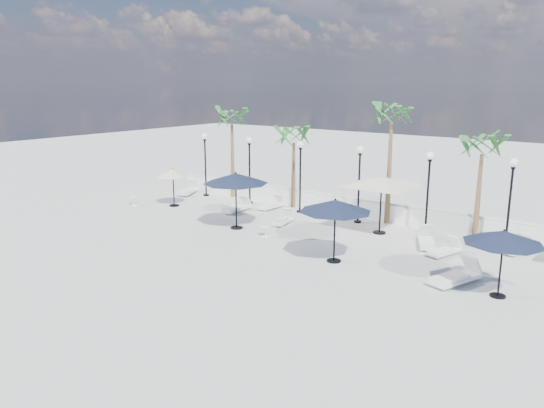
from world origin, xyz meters
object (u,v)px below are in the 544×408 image
Objects in this scene: lounger_0 at (188,190)px; lounger_4 at (444,250)px; lounger_2 at (283,220)px; lounger_5 at (427,241)px; lounger_3 at (271,205)px; parasol_navy_right at (504,238)px; parasol_cream_sq_a at (382,177)px; lounger_1 at (237,207)px; parasol_navy_mid at (335,206)px; lounger_6 at (456,276)px; lounger_7 at (517,247)px; parasol_navy_left at (236,179)px; parasol_cream_small at (173,173)px.

lounger_0 is 1.21× the size of lounger_4.
lounger_5 is at bearing -6.09° from lounger_2.
lounger_3 is 1.02× the size of lounger_4.
lounger_5 is 5.79m from parasol_navy_right.
lounger_1 is at bearing -173.88° from parasol_cream_sq_a.
lounger_0 is at bearing 158.31° from parasol_navy_mid.
parasol_cream_sq_a is at bearing 145.28° from parasol_navy_right.
lounger_1 reaches higher than lounger_4.
lounger_6 is at bearing -20.26° from lounger_3.
lounger_2 is 6.27m from parasol_navy_mid.
lounger_7 is (19.26, 0.05, -0.04)m from lounger_0.
lounger_2 is at bearing 161.61° from lounger_5.
parasol_navy_mid is 1.11× the size of parasol_navy_right.
parasol_cream_sq_a reaches higher than parasol_navy_mid.
parasol_navy_left is 12.34m from parasol_navy_right.
lounger_0 is 1.18× the size of lounger_3.
lounger_7 is at bearing -24.04° from lounger_0.
lounger_2 is at bearing -156.46° from lounger_7.
parasol_cream_small is at bearing 167.31° from parasol_navy_mid.
parasol_cream_sq_a reaches higher than lounger_2.
lounger_6 is 0.87× the size of parasol_navy_right.
lounger_7 is at bearing 45.55° from parasol_navy_mid.
lounger_6 reaches higher than lounger_2.
lounger_6 is 0.79× the size of parasol_navy_mid.
lounger_6 is at bearing -7.36° from parasol_cream_small.
lounger_3 is (1.06, 1.68, -0.02)m from lounger_1.
parasol_navy_right is at bearing -7.72° from parasol_cream_small.
lounger_2 is 8.07m from lounger_4.
parasol_navy_right is (1.50, -0.31, 1.75)m from lounger_6.
parasol_navy_left is 1.42× the size of parasol_cream_small.
parasol_navy_left is (-11.65, -4.21, 2.21)m from lounger_7.
parasol_navy_left is (-9.38, -2.08, 2.21)m from lounger_4.
lounger_7 is 0.64× the size of parasol_navy_mid.
parasol_cream_small reaches higher than lounger_5.
lounger_0 is 0.95× the size of lounger_6.
lounger_4 is 5.08m from parasol_navy_mid.
parasol_cream_small is at bearing -160.66° from lounger_4.
parasol_cream_small is at bearing 172.66° from lounger_2.
lounger_2 is 11.55m from parasol_navy_right.
lounger_7 is at bearing 98.90° from lounger_6.
lounger_5 reaches higher than lounger_3.
lounger_6 is 0.72× the size of parasol_navy_left.
parasol_navy_right is 1.17× the size of parasol_cream_small.
parasol_cream_sq_a reaches higher than lounger_0.
lounger_4 is at bearing -9.04° from lounger_3.
parasol_cream_small is (-11.73, -2.00, -0.76)m from parasol_cream_sq_a.
lounger_6 is 6.87m from parasol_cream_sq_a.
parasol_navy_mid is at bearing -85.63° from parasol_cream_sq_a.
lounger_2 is 0.95× the size of lounger_7.
parasol_cream_small is (-12.09, 2.72, -0.35)m from parasol_navy_mid.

